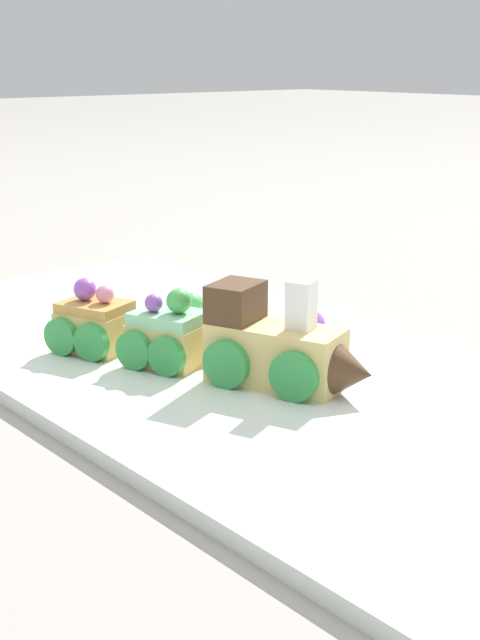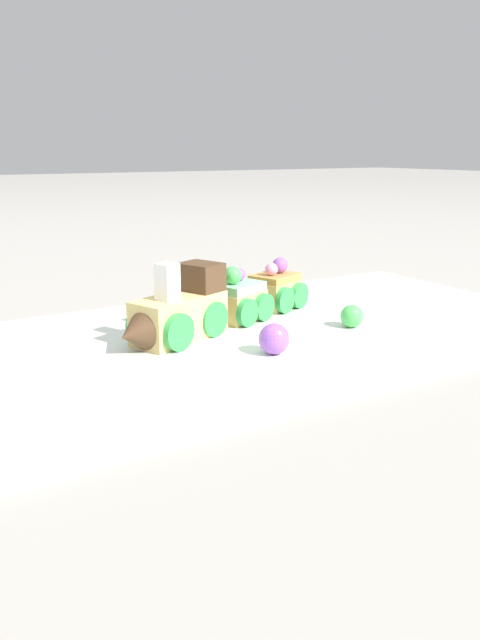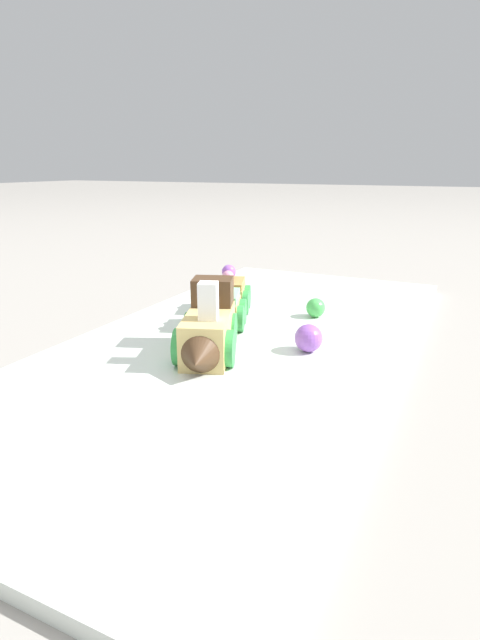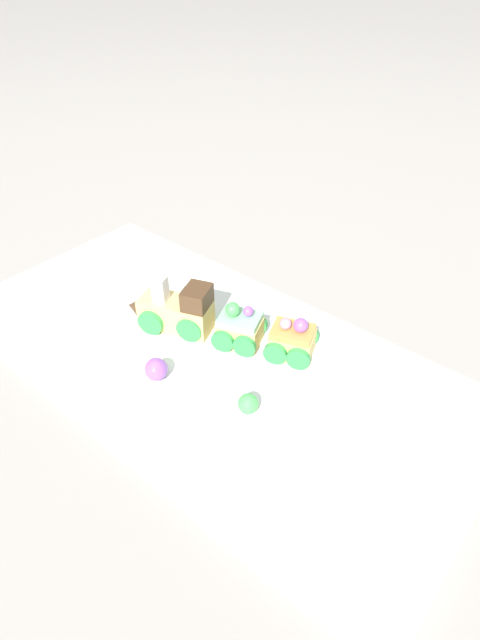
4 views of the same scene
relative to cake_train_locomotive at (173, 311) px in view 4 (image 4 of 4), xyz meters
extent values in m
plane|color=gray|center=(-0.07, 0.01, -0.04)|extent=(10.00, 10.00, 0.00)
cube|color=silver|center=(-0.07, 0.01, -0.03)|extent=(0.75, 0.36, 0.01)
cube|color=#E5C675|center=(0.00, 0.00, -0.01)|extent=(0.11, 0.08, 0.05)
cube|color=#4C331E|center=(-0.04, -0.01, 0.03)|extent=(0.05, 0.05, 0.03)
cone|color=#4C331E|center=(0.06, 0.02, -0.01)|extent=(0.04, 0.05, 0.04)
cube|color=white|center=(0.01, 0.00, 0.03)|extent=(0.02, 0.02, 0.02)
cube|color=white|center=(0.01, 0.00, 0.05)|extent=(0.02, 0.02, 0.02)
cylinder|color=green|center=(0.03, -0.02, -0.01)|extent=(0.04, 0.02, 0.04)
cylinder|color=green|center=(0.01, 0.03, -0.01)|extent=(0.04, 0.02, 0.04)
cylinder|color=green|center=(-0.02, -0.04, -0.01)|extent=(0.04, 0.02, 0.04)
cylinder|color=green|center=(-0.04, 0.01, -0.01)|extent=(0.04, 0.02, 0.04)
cube|color=#E5C675|center=(-0.10, -0.04, -0.01)|extent=(0.07, 0.06, 0.03)
cube|color=#93DBA3|center=(-0.10, -0.04, 0.01)|extent=(0.07, 0.06, 0.01)
sphere|color=#9956C6|center=(-0.10, -0.04, 0.02)|extent=(0.02, 0.02, 0.01)
sphere|color=#4CBC56|center=(-0.09, -0.03, 0.03)|extent=(0.03, 0.03, 0.02)
cylinder|color=green|center=(-0.07, -0.05, -0.01)|extent=(0.03, 0.02, 0.03)
cylinder|color=green|center=(-0.09, -0.01, -0.01)|extent=(0.03, 0.02, 0.03)
cylinder|color=green|center=(-0.10, -0.07, -0.01)|extent=(0.03, 0.02, 0.03)
cylinder|color=green|center=(-0.12, -0.02, -0.01)|extent=(0.03, 0.02, 0.03)
cube|color=#E5C675|center=(-0.17, -0.06, -0.01)|extent=(0.07, 0.06, 0.03)
cube|color=#CC9347|center=(-0.17, -0.06, 0.01)|extent=(0.07, 0.06, 0.01)
sphere|color=#9956C6|center=(-0.18, -0.07, 0.02)|extent=(0.03, 0.03, 0.02)
sphere|color=pink|center=(-0.16, -0.06, 0.02)|extent=(0.02, 0.02, 0.02)
cylinder|color=green|center=(-0.14, -0.08, -0.01)|extent=(0.03, 0.02, 0.03)
cylinder|color=green|center=(-0.16, -0.03, -0.01)|extent=(0.03, 0.02, 0.03)
cylinder|color=green|center=(-0.17, -0.09, -0.01)|extent=(0.03, 0.02, 0.03)
cylinder|color=green|center=(-0.19, -0.04, -0.01)|extent=(0.03, 0.02, 0.03)
sphere|color=#4CBC56|center=(-0.19, 0.06, -0.02)|extent=(0.03, 0.03, 0.03)
sphere|color=#9956C6|center=(-0.06, 0.09, -0.01)|extent=(0.03, 0.03, 0.03)
camera|label=1|loc=(0.47, -0.44, 0.21)|focal=50.00mm
camera|label=2|loc=(0.27, 0.56, 0.16)|focal=35.00mm
camera|label=3|loc=(0.43, 0.24, 0.16)|focal=28.00mm
camera|label=4|loc=(-0.44, 0.38, 0.43)|focal=28.00mm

